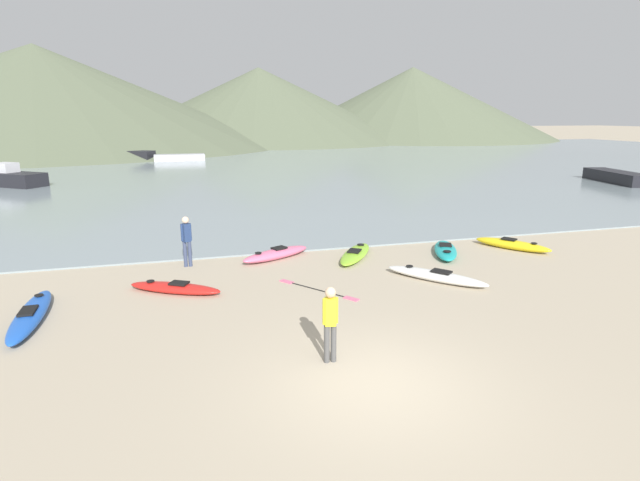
{
  "coord_description": "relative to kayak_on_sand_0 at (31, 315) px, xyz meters",
  "views": [
    {
      "loc": [
        -3.25,
        -7.73,
        4.85
      ],
      "look_at": [
        1.44,
        8.92,
        0.5
      ],
      "focal_mm": 28.0,
      "sensor_mm": 36.0,
      "label": 1
    }
  ],
  "objects": [
    {
      "name": "person_near_foreground",
      "position": [
        6.39,
        -3.94,
        0.75
      ],
      "size": [
        0.32,
        0.22,
        1.59
      ],
      "color": "#4C4C4C",
      "rests_on": "ground_plane"
    },
    {
      "name": "bay_water",
      "position": [
        6.95,
        39.34,
        -0.13
      ],
      "size": [
        160.0,
        70.0,
        0.06
      ],
      "primitive_type": "cube",
      "color": "gray",
      "rests_on": "ground_plane"
    },
    {
      "name": "person_near_waterline",
      "position": [
        3.78,
        3.63,
        0.8
      ],
      "size": [
        0.34,
        0.28,
        1.68
      ],
      "color": "#384260",
      "rests_on": "ground_plane"
    },
    {
      "name": "far_hill_midleft",
      "position": [
        19.48,
        86.82,
        6.72
      ],
      "size": [
        59.23,
        59.23,
        13.75
      ],
      "primitive_type": "cone",
      "color": "#5B664C",
      "rests_on": "ground_plane"
    },
    {
      "name": "loose_paddle",
      "position": [
        7.28,
        0.23,
        -0.14
      ],
      "size": [
        1.8,
        2.34,
        0.03
      ],
      "color": "black",
      "rests_on": "ground_plane"
    },
    {
      "name": "kayak_on_sand_1",
      "position": [
        15.48,
        2.61,
        0.02
      ],
      "size": [
        2.07,
        2.67,
        0.39
      ],
      "color": "yellow",
      "rests_on": "ground_plane"
    },
    {
      "name": "kayak_on_sand_5",
      "position": [
        6.75,
        3.73,
        0.02
      ],
      "size": [
        2.74,
        1.83,
        0.39
      ],
      "color": "#E5668C",
      "rests_on": "ground_plane"
    },
    {
      "name": "kayak_on_sand_0",
      "position": [
        0.0,
        0.0,
        0.0
      ],
      "size": [
        0.7,
        3.55,
        0.36
      ],
      "color": "blue",
      "rests_on": "ground_plane"
    },
    {
      "name": "kayak_on_sand_3",
      "position": [
        10.95,
        0.07,
        -0.01
      ],
      "size": [
        2.5,
        2.85,
        0.35
      ],
      "color": "white",
      "rests_on": "ground_plane"
    },
    {
      "name": "ground_plane",
      "position": [
        6.95,
        -5.02,
        -0.16
      ],
      "size": [
        400.0,
        400.0,
        0.0
      ],
      "primitive_type": "plane",
      "color": "tan"
    },
    {
      "name": "far_hill_left",
      "position": [
        -16.73,
        77.06,
        7.61
      ],
      "size": [
        76.6,
        76.6,
        15.53
      ],
      "primitive_type": "cone",
      "color": "#5B664C",
      "rests_on": "ground_plane"
    },
    {
      "name": "moored_boat_2",
      "position": [
        -7.61,
        26.53,
        0.46
      ],
      "size": [
        4.97,
        4.36,
        1.59
      ],
      "color": "black",
      "rests_on": "bay_water"
    },
    {
      "name": "moored_boat_3",
      "position": [
        34.6,
        16.58,
        0.31
      ],
      "size": [
        2.81,
        6.01,
        0.82
      ],
      "color": "black",
      "rests_on": "bay_water"
    },
    {
      "name": "far_hill_midright",
      "position": [
        52.53,
        88.3,
        7.21
      ],
      "size": [
        59.52,
        59.52,
        14.73
      ],
      "primitive_type": "cone",
      "color": "#5B664C",
      "rests_on": "ground_plane"
    },
    {
      "name": "moored_boat_1",
      "position": [
        3.82,
        43.87,
        0.26
      ],
      "size": [
        5.32,
        1.64,
        0.71
      ],
      "color": "#B2B2B7",
      "rests_on": "bay_water"
    },
    {
      "name": "kayak_on_sand_4",
      "position": [
        3.37,
        1.14,
        -0.02
      ],
      "size": [
        2.72,
        1.9,
        0.31
      ],
      "color": "red",
      "rests_on": "ground_plane"
    },
    {
      "name": "moored_boat_0",
      "position": [
        -1.36,
        45.81,
        0.44
      ],
      "size": [
        5.44,
        4.25,
        1.08
      ],
      "color": "black",
      "rests_on": "bay_water"
    },
    {
      "name": "kayak_on_sand_2",
      "position": [
        12.71,
        2.63,
        -0.0
      ],
      "size": [
        1.84,
        2.74,
        0.35
      ],
      "color": "teal",
      "rests_on": "ground_plane"
    },
    {
      "name": "kayak_on_sand_6",
      "position": [
        9.46,
        3.14,
        -0.03
      ],
      "size": [
        2.24,
        2.87,
        0.3
      ],
      "color": "#8CCC2D",
      "rests_on": "ground_plane"
    }
  ]
}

